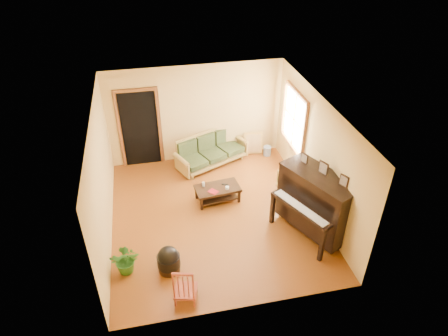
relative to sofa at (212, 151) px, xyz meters
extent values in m
plane|color=#5F2C0C|center=(-0.32, -2.05, -0.41)|extent=(5.00, 5.00, 0.00)
cube|color=black|center=(-1.77, 0.43, 0.61)|extent=(1.08, 0.16, 2.05)
cube|color=white|center=(1.89, -0.75, 1.09)|extent=(0.12, 1.36, 1.46)
cube|color=olive|center=(0.00, 0.00, 0.00)|extent=(2.08, 1.52, 0.82)
cube|color=black|center=(-0.15, -1.54, -0.23)|extent=(1.07, 0.66, 0.37)
cube|color=olive|center=(1.60, -1.77, -0.02)|extent=(0.83, 0.86, 0.78)
cube|color=black|center=(1.62, -2.95, 0.30)|extent=(1.54, 1.86, 1.43)
cylinder|color=black|center=(-1.47, -3.44, -0.20)|extent=(0.44, 0.44, 0.41)
cube|color=maroon|center=(-1.24, -4.16, 0.00)|extent=(0.48, 0.51, 0.83)
cube|color=gold|center=(1.22, 0.30, -0.08)|extent=(0.51, 0.16, 0.66)
cylinder|color=#34599D|center=(1.57, 0.13, -0.28)|extent=(0.22, 0.22, 0.26)
imported|color=#265E1A|center=(-2.24, -3.30, -0.11)|extent=(0.60, 0.54, 0.60)
imported|color=maroon|center=(-0.34, -1.75, -0.03)|extent=(0.26, 0.26, 0.02)
cylinder|color=silver|center=(-0.46, -1.43, 0.01)|extent=(0.09, 0.09, 0.11)
cylinder|color=white|center=(0.05, -1.63, -0.01)|extent=(0.09, 0.09, 0.06)
cube|color=black|center=(0.04, -1.47, -0.03)|extent=(0.16, 0.09, 0.02)
camera|label=1|loc=(-1.53, -8.77, 5.46)|focal=32.00mm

